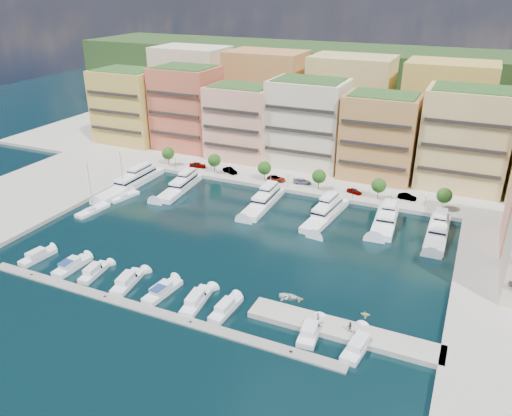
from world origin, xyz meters
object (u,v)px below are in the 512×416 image
(yacht_0, at_px, (133,181))
(cruiser_4, at_px, (162,291))
(tree_3, at_px, (319,176))
(cruiser_5, at_px, (197,301))
(yacht_5, at_px, (386,220))
(car_4, at_px, (354,191))
(car_1, at_px, (230,170))
(sailboat_2, at_px, (124,197))
(person_1, at_px, (350,327))
(tender_0, at_px, (289,297))
(car_5, at_px, (407,197))
(yacht_3, at_px, (264,201))
(car_3, at_px, (302,181))
(cruiser_1, at_px, (72,266))
(cruiser_9, at_px, (358,346))
(cruiser_0, at_px, (38,257))
(lamppost_2, at_px, (288,178))
(cruiser_8, at_px, (310,332))
(tree_5, at_px, (444,196))
(sailboat_1, at_px, (92,211))
(cruiser_3, at_px, (128,282))
(tender_3, at_px, (365,314))
(cruiser_6, at_px, (226,309))
(tree_1, at_px, (214,160))
(person_0, at_px, (318,318))
(tender_1, at_px, (300,298))
(cruiser_2, at_px, (94,272))
(lamppost_1, at_px, (229,169))
(car_0, at_px, (198,165))
(tree_0, at_px, (168,153))
(tree_2, at_px, (264,168))
(tree_4, at_px, (379,185))
(car_2, at_px, (276,179))
(yacht_6, at_px, (438,231))
(lamppost_0, at_px, (175,160))
(lamppost_4, at_px, (426,200))
(yacht_1, at_px, (181,186))

(yacht_0, relative_size, cruiser_4, 2.94)
(tree_3, height_order, cruiser_5, tree_3)
(yacht_5, height_order, car_4, yacht_5)
(car_1, relative_size, car_4, 1.18)
(sailboat_2, relative_size, person_1, 7.12)
(tender_0, xyz_separation_m, car_5, (12.53, 52.63, 1.40))
(yacht_3, relative_size, car_3, 4.00)
(cruiser_1, relative_size, cruiser_9, 0.90)
(cruiser_0, bearing_deg, lamppost_2, 58.65)
(cruiser_8, bearing_deg, cruiser_1, -179.97)
(tree_5, relative_size, sailboat_1, 0.43)
(lamppost_2, relative_size, car_1, 0.86)
(cruiser_3, xyz_separation_m, tender_0, (29.58, 8.22, -0.17))
(tender_3, bearing_deg, cruiser_6, 103.97)
(tree_1, height_order, person_0, tree_1)
(tender_1, distance_m, person_0, 8.42)
(yacht_3, height_order, cruiser_2, yacht_3)
(tree_3, xyz_separation_m, cruiser_2, (-27.19, -58.08, -4.20))
(lamppost_1, height_order, cruiser_3, lamppost_1)
(car_0, bearing_deg, car_4, -108.17)
(cruiser_9, distance_m, person_1, 3.40)
(tree_0, bearing_deg, tree_2, 0.00)
(cruiser_5, bearing_deg, car_3, 91.30)
(car_3, relative_size, person_1, 2.68)
(tree_4, height_order, cruiser_1, tree_4)
(lamppost_2, xyz_separation_m, cruiser_2, (-19.19, -55.78, -3.28))
(cruiser_8, xyz_separation_m, car_5, (5.73, 60.83, 1.23))
(person_1, bearing_deg, sailboat_2, -32.27)
(cruiser_3, relative_size, car_1, 1.85)
(person_0, bearing_deg, car_0, 31.10)
(car_2, bearing_deg, yacht_6, -101.93)
(cruiser_3, relative_size, car_0, 1.84)
(lamppost_0, xyz_separation_m, car_2, (31.28, 3.37, -2.10))
(lamppost_0, height_order, cruiser_6, lamppost_0)
(cruiser_9, xyz_separation_m, car_4, (-15.60, 59.12, 1.16))
(yacht_3, bearing_deg, lamppost_0, 161.58)
(cruiser_8, height_order, car_5, car_5)
(lamppost_4, distance_m, yacht_1, 64.18)
(cruiser_2, height_order, tender_0, cruiser_2)
(lamppost_2, height_order, sailboat_1, sailboat_1)
(yacht_1, xyz_separation_m, car_1, (7.54, 14.85, 0.71))
(car_1, bearing_deg, tree_1, 130.28)
(cruiser_1, height_order, car_4, car_4)
(cruiser_8, bearing_deg, lamppost_4, 79.13)
(cruiser_8, distance_m, sailboat_2, 71.50)
(tree_2, bearing_deg, cruiser_2, -100.90)
(lamppost_2, distance_m, cruiser_8, 61.34)
(lamppost_2, height_order, yacht_6, yacht_6)
(tree_2, distance_m, sailboat_2, 39.07)
(lamppost_1, xyz_separation_m, person_1, (49.13, -53.50, -1.90))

